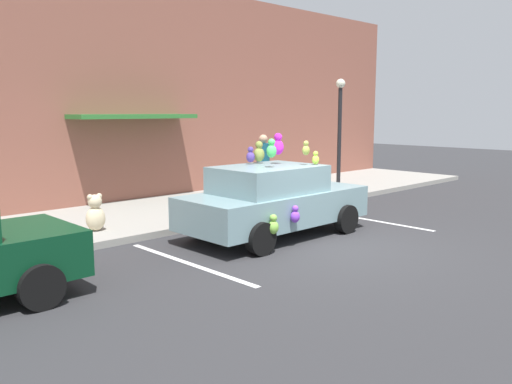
{
  "coord_description": "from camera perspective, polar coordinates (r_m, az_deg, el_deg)",
  "views": [
    {
      "loc": [
        -8.14,
        -6.4,
        2.69
      ],
      "look_at": [
        -0.09,
        2.01,
        0.9
      ],
      "focal_mm": 36.94,
      "sensor_mm": 36.0,
      "label": 1
    }
  ],
  "objects": [
    {
      "name": "street_lamp_post",
      "position": [
        16.36,
        9.05,
        7.36
      ],
      "size": [
        0.28,
        0.28,
        3.51
      ],
      "color": "black",
      "rests_on": "sidewalk"
    },
    {
      "name": "teddy_bear_on_sidewalk",
      "position": [
        11.76,
        -17.0,
        -2.27
      ],
      "size": [
        0.42,
        0.35,
        0.81
      ],
      "color": "beige",
      "rests_on": "sidewalk"
    },
    {
      "name": "parking_stripe_front",
      "position": [
        13.51,
        12.0,
        -2.93
      ],
      "size": [
        0.12,
        3.6,
        0.01
      ],
      "primitive_type": "cube",
      "color": "silver",
      "rests_on": "ground"
    },
    {
      "name": "plush_covered_car",
      "position": [
        11.33,
        1.91,
        -0.85
      ],
      "size": [
        4.28,
        2.12,
        2.22
      ],
      "color": "#74959B",
      "rests_on": "ground"
    },
    {
      "name": "ground_plane",
      "position": [
        10.7,
        7.85,
        -5.9
      ],
      "size": [
        60.0,
        60.0,
        0.0
      ],
      "primitive_type": "plane",
      "color": "#2D2D30"
    },
    {
      "name": "sidewalk",
      "position": [
        14.25,
        -8.1,
        -1.92
      ],
      "size": [
        24.0,
        4.0,
        0.15
      ],
      "primitive_type": "cube",
      "color": "gray",
      "rests_on": "ground"
    },
    {
      "name": "pedestrian_near_shopfront",
      "position": [
        14.14,
        0.78,
        2.09
      ],
      "size": [
        0.35,
        0.35,
        1.93
      ],
      "color": "#175266",
      "rests_on": "sidewalk"
    },
    {
      "name": "parking_stripe_rear",
      "position": [
        9.55,
        -7.33,
        -7.66
      ],
      "size": [
        0.12,
        3.6,
        0.01
      ],
      "primitive_type": "cube",
      "color": "silver",
      "rests_on": "ground"
    },
    {
      "name": "storefront_building",
      "position": [
        15.81,
        -12.98,
        10.34
      ],
      "size": [
        24.0,
        1.25,
        6.4
      ],
      "color": "brown",
      "rests_on": "ground"
    }
  ]
}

